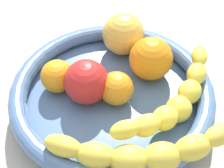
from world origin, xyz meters
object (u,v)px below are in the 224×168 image
Objects in this scene: banana_draped_left at (144,152)px; banana_draped_right at (175,101)px; fruit_bowl at (112,96)px; tomato_red at (86,82)px; orange_mid_left at (151,59)px; apple_yellow at (123,34)px; orange_mid_right at (57,76)px; orange_front at (116,89)px.

banana_draped_right is (-9.26, -0.46, 0.24)cm from banana_draped_left.
fruit_bowl is 4.58× the size of tomato_red.
orange_mid_left is at bearing -153.74° from banana_draped_left.
banana_draped_left is 22.10cm from apple_yellow.
banana_draped_left is 18.00cm from orange_mid_right.
apple_yellow is (-10.06, -4.38, 3.30)cm from fruit_bowl.
banana_draped_right is at bearing 104.91° from orange_front.
orange_mid_right reaches higher than banana_draped_left.
orange_mid_left is at bearing 68.58° from apple_yellow.
tomato_red reaches higher than orange_front.
fruit_bowl is 8.80cm from orange_mid_right.
banana_draped_left is at bearing 76.27° from orange_mid_right.
orange_mid_left is at bearing 149.75° from tomato_red.
orange_mid_left is 14.59cm from orange_mid_right.
orange_mid_left is 7.18cm from apple_yellow.
apple_yellow reaches higher than orange_mid_right.
fruit_bowl is 1.48× the size of banana_draped_left.
tomato_red is (4.08, -12.21, 0.36)cm from banana_draped_right.
orange_mid_left is (-5.31, -6.73, 0.43)cm from banana_draped_right.
banana_draped_right is at bearing -177.16° from banana_draped_left.
tomato_red is (-0.91, 4.82, 0.80)cm from orange_mid_right.
orange_front is (-7.06, -8.71, -0.21)cm from banana_draped_left.
tomato_red is (-5.18, -12.67, 0.60)cm from banana_draped_left.
tomato_red reaches higher than banana_draped_right.
apple_yellow is (-17.19, -13.87, 0.79)cm from banana_draped_left.
orange_front reaches higher than banana_draped_left.
tomato_red is at bearing -64.54° from orange_front.
orange_front is at bearing 85.25° from fruit_bowl.
orange_mid_left is (-14.57, -7.19, 0.67)cm from banana_draped_left.
banana_draped_left is at bearing 38.89° from apple_yellow.
banana_draped_right is at bearing 106.32° from orange_mid_right.
banana_draped_right is at bearing 108.48° from tomato_red.
tomato_red is at bearing -30.25° from orange_mid_left.
orange_front is at bearing -129.03° from banana_draped_left.
banana_draped_right reaches higher than orange_front.
orange_front is (0.06, 0.78, 2.30)cm from fruit_bowl.
apple_yellow is at bearing 164.37° from orange_mid_right.
apple_yellow reaches higher than orange_front.
banana_draped_left is at bearing 50.97° from orange_front.
fruit_bowl is 12.13cm from banana_draped_left.
tomato_red is at bearing -71.52° from banana_draped_right.
fruit_bowl is 4.85cm from tomato_red.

